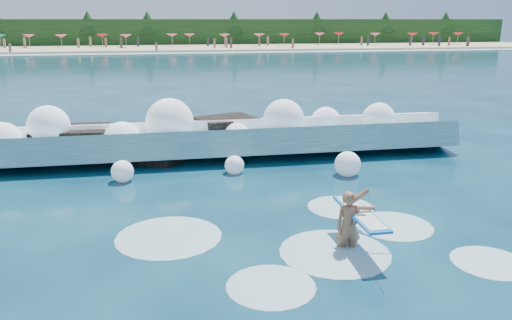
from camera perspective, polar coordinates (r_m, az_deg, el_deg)
The scene contains 11 objects.
ground at distance 11.99m, azimuth -5.33°, elevation -8.46°, with size 200.00×200.00×0.00m, color #072439.
beach at distance 89.03m, azimuth -10.33°, elevation 12.47°, with size 140.00×20.00×0.40m, color tan.
wet_band at distance 78.06m, azimuth -10.21°, elevation 11.93°, with size 140.00×5.00×0.08m, color silver.
treeline at distance 98.94m, azimuth -10.47°, elevation 14.10°, with size 140.00×4.00×5.00m, color black.
breaking_wave at distance 18.60m, azimuth -5.84°, elevation 2.18°, with size 18.83×2.90×1.62m.
rock_cluster at distance 19.03m, azimuth -12.42°, elevation 1.89°, with size 8.28×3.49×1.47m.
surfer_with_board at distance 11.21m, azimuth 10.82°, elevation -7.16°, with size 0.84×2.80×1.61m.
wave_spray at distance 18.26m, azimuth -7.32°, elevation 3.61°, with size 14.83×4.79×2.23m.
surf_foam at distance 11.62m, azimuth 4.94°, elevation -9.27°, with size 8.67×5.51×0.13m.
beach_umbrellas at distance 90.90m, azimuth -10.32°, elevation 13.83°, with size 113.30×6.84×0.50m.
beachgoers at distance 86.45m, azimuth -3.48°, elevation 13.22°, with size 109.11×13.37×1.93m.
Camera 1 is at (-0.94, -10.91, 4.90)m, focal length 35.00 mm.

